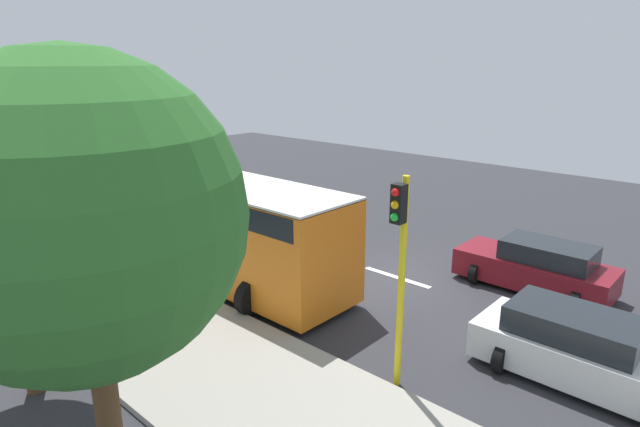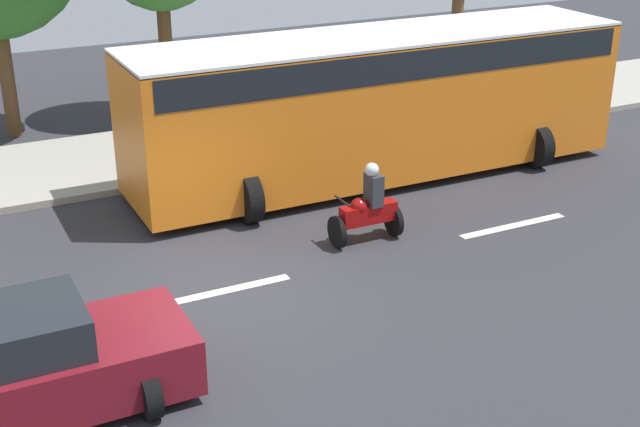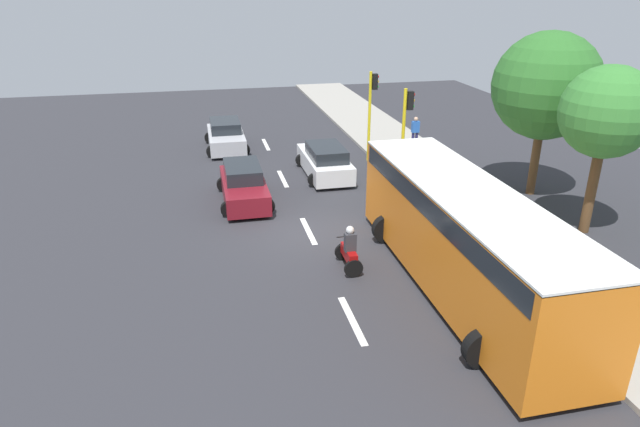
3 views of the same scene
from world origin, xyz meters
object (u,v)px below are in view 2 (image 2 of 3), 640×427
object	(u,v)px
car_maroon	(11,370)
pedestrian_near_signal	(376,73)
motorcycle	(368,209)
city_bus	(379,95)

from	to	relation	value
car_maroon	pedestrian_near_signal	world-z (taller)	pedestrian_near_signal
car_maroon	pedestrian_near_signal	size ratio (longest dim) A/B	2.62
car_maroon	motorcycle	bearing A→B (deg)	-68.03
city_bus	motorcycle	bearing A→B (deg)	147.08
city_bus	car_maroon	bearing A→B (deg)	123.19
car_maroon	motorcycle	xyz separation A→B (m)	(2.70, -6.69, -0.07)
city_bus	motorcycle	world-z (taller)	city_bus
city_bus	pedestrian_near_signal	world-z (taller)	city_bus
car_maroon	pedestrian_near_signal	xyz separation A→B (m)	(10.04, -11.08, 0.35)
car_maroon	motorcycle	size ratio (longest dim) A/B	2.89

